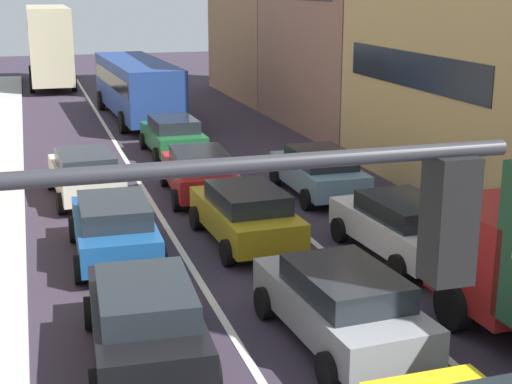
% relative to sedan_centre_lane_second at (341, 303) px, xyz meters
% --- Properties ---
extents(lane_stripe_left, '(0.16, 60.00, 0.01)m').
position_rel_sedan_centre_lane_second_xyz_m(lane_stripe_left, '(-1.82, 13.00, -0.79)').
color(lane_stripe_left, silver).
rests_on(lane_stripe_left, ground).
extents(lane_stripe_right, '(0.16, 60.00, 0.01)m').
position_rel_sedan_centre_lane_second_xyz_m(lane_stripe_right, '(1.58, 13.00, -0.79)').
color(lane_stripe_right, silver).
rests_on(lane_stripe_right, ground).
extents(sedan_centre_lane_second, '(2.28, 4.41, 1.49)m').
position_rel_sedan_centre_lane_second_xyz_m(sedan_centre_lane_second, '(0.00, 0.00, 0.00)').
color(sedan_centre_lane_second, gray).
rests_on(sedan_centre_lane_second, ground).
extents(wagon_left_lane_second, '(2.24, 4.39, 1.49)m').
position_rel_sedan_centre_lane_second_xyz_m(wagon_left_lane_second, '(-3.52, 0.40, 0.00)').
color(wagon_left_lane_second, black).
rests_on(wagon_left_lane_second, ground).
extents(hatchback_centre_lane_third, '(2.21, 4.37, 1.49)m').
position_rel_sedan_centre_lane_second_xyz_m(hatchback_centre_lane_third, '(-0.11, 5.95, 0.00)').
color(hatchback_centre_lane_third, '#B29319').
rests_on(hatchback_centre_lane_third, ground).
extents(sedan_left_lane_third, '(2.14, 4.34, 1.49)m').
position_rel_sedan_centre_lane_second_xyz_m(sedan_left_lane_third, '(-3.44, 5.77, 0.00)').
color(sedan_left_lane_third, '#194C8C').
rests_on(sedan_left_lane_third, ground).
extents(coupe_centre_lane_fourth, '(2.24, 4.39, 1.49)m').
position_rel_sedan_centre_lane_second_xyz_m(coupe_centre_lane_fourth, '(-0.26, 10.65, 0.00)').
color(coupe_centre_lane_fourth, '#A51E1E').
rests_on(coupe_centre_lane_fourth, ground).
extents(sedan_left_lane_fourth, '(2.27, 4.40, 1.49)m').
position_rel_sedan_centre_lane_second_xyz_m(sedan_left_lane_fourth, '(-3.67, 11.38, 0.00)').
color(sedan_left_lane_fourth, beige).
rests_on(sedan_left_lane_fourth, ground).
extents(sedan_centre_lane_fifth, '(2.14, 4.34, 1.49)m').
position_rel_sedan_centre_lane_second_xyz_m(sedan_centre_lane_fifth, '(0.08, 16.78, 0.00)').
color(sedan_centre_lane_fifth, '#19592D').
rests_on(sedan_centre_lane_fifth, ground).
extents(sedan_right_lane_behind_truck, '(2.28, 4.40, 1.49)m').
position_rel_sedan_centre_lane_second_xyz_m(sedan_right_lane_behind_truck, '(3.24, 3.88, 0.00)').
color(sedan_right_lane_behind_truck, silver).
rests_on(sedan_right_lane_behind_truck, ground).
extents(wagon_right_lane_far, '(2.06, 4.30, 1.49)m').
position_rel_sedan_centre_lane_second_xyz_m(wagon_right_lane_far, '(3.34, 9.69, 0.00)').
color(wagon_right_lane_far, '#759EB7').
rests_on(wagon_right_lane_far, ground).
extents(bus_mid_queue_primary, '(3.12, 10.59, 2.90)m').
position_rel_sedan_centre_lane_second_xyz_m(bus_mid_queue_primary, '(-0.10, 25.07, 0.96)').
color(bus_mid_queue_primary, navy).
rests_on(bus_mid_queue_primary, ground).
extents(bus_far_queue_secondary, '(2.86, 10.52, 5.06)m').
position_rel_sedan_centre_lane_second_xyz_m(bus_far_queue_secondary, '(-3.60, 39.81, 2.03)').
color(bus_far_queue_secondary, '#BFB793').
rests_on(bus_far_queue_secondary, ground).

